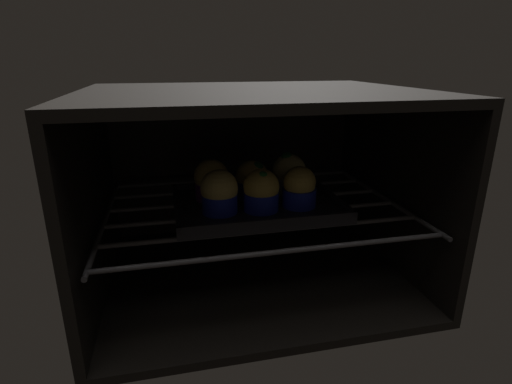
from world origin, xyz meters
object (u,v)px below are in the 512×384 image
(muffin_row0_col1, at_px, (263,191))
(muffin_row1_col0, at_px, (211,181))
(muffin_row0_col0, at_px, (219,193))
(muffin_row1_col2, at_px, (289,174))
(muffin_row1_col1, at_px, (253,180))
(baking_tray, at_px, (256,205))
(muffin_row0_col2, at_px, (299,188))

(muffin_row0_col1, distance_m, muffin_row1_col0, 0.11)
(muffin_row0_col0, relative_size, muffin_row1_col2, 0.92)
(muffin_row1_col2, bearing_deg, muffin_row1_col1, -175.16)
(muffin_row0_col0, distance_m, muffin_row0_col1, 0.08)
(baking_tray, distance_m, muffin_row1_col1, 0.05)
(baking_tray, xyz_separation_m, muffin_row1_col1, (0.00, 0.03, 0.04))
(muffin_row0_col1, height_order, muffin_row1_col2, muffin_row1_col2)
(muffin_row0_col0, distance_m, muffin_row1_col1, 0.10)
(muffin_row1_col0, bearing_deg, muffin_row0_col0, -85.74)
(muffin_row0_col2, bearing_deg, muffin_row0_col0, 179.86)
(muffin_row0_col2, bearing_deg, baking_tray, 152.93)
(muffin_row1_col0, bearing_deg, muffin_row1_col2, 1.50)
(muffin_row0_col0, bearing_deg, muffin_row1_col1, 43.31)
(baking_tray, xyz_separation_m, muffin_row1_col0, (-0.08, 0.04, 0.04))
(muffin_row0_col0, xyz_separation_m, muffin_row1_col1, (0.07, 0.07, -0.00))
(baking_tray, distance_m, muffin_row1_col0, 0.09)
(muffin_row0_col0, height_order, muffin_row1_col1, muffin_row0_col0)
(muffin_row0_col1, xyz_separation_m, muffin_row1_col2, (0.07, 0.08, 0.00))
(muffin_row0_col1, bearing_deg, muffin_row0_col0, 175.98)
(muffin_row1_col0, xyz_separation_m, muffin_row1_col1, (0.08, -0.00, -0.00))
(muffin_row0_col0, bearing_deg, muffin_row1_col2, 27.24)
(muffin_row0_col2, bearing_deg, muffin_row1_col2, 86.78)
(muffin_row0_col1, height_order, muffin_row1_col1, muffin_row0_col1)
(muffin_row0_col1, xyz_separation_m, muffin_row1_col0, (-0.08, 0.08, 0.00))
(muffin_row0_col1, xyz_separation_m, muffin_row1_col1, (-0.00, 0.08, -0.00))
(muffin_row1_col1, bearing_deg, muffin_row0_col0, -136.69)
(baking_tray, relative_size, muffin_row1_col1, 4.20)
(muffin_row1_col0, distance_m, muffin_row1_col2, 0.15)
(muffin_row0_col2, height_order, muffin_row1_col1, muffin_row0_col2)
(baking_tray, height_order, muffin_row1_col1, muffin_row1_col1)
(baking_tray, xyz_separation_m, muffin_row0_col0, (-0.07, -0.04, 0.04))
(baking_tray, distance_m, muffin_row0_col1, 0.06)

